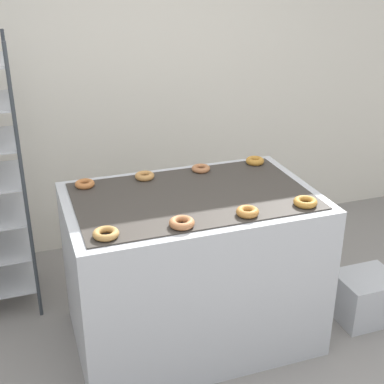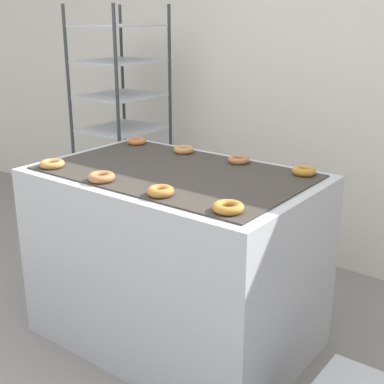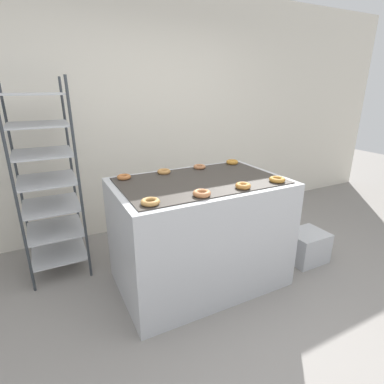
{
  "view_description": "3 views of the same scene",
  "coord_description": "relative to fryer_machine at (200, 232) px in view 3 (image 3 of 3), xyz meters",
  "views": [
    {
      "loc": [
        -0.91,
        -1.92,
        2.24
      ],
      "look_at": [
        0.0,
        0.72,
        1.0
      ],
      "focal_mm": 50.0,
      "sensor_mm": 36.0,
      "label": 1
    },
    {
      "loc": [
        1.66,
        -1.33,
        1.75
      ],
      "look_at": [
        0.0,
        0.87,
        0.82
      ],
      "focal_mm": 50.0,
      "sensor_mm": 36.0,
      "label": 2
    },
    {
      "loc": [
        -1.15,
        -1.39,
        1.72
      ],
      "look_at": [
        0.0,
        0.87,
        0.82
      ],
      "focal_mm": 28.0,
      "sensor_mm": 36.0,
      "label": 3
    }
  ],
  "objects": [
    {
      "name": "donut_far_left",
      "position": [
        -0.56,
        0.33,
        0.51
      ],
      "size": [
        0.12,
        0.12,
        0.04
      ],
      "primitive_type": "torus",
      "color": "#B56934",
      "rests_on": "fryer_machine"
    },
    {
      "name": "wall_back",
      "position": [
        -0.0,
        1.41,
        0.91
      ],
      "size": [
        8.0,
        0.05,
        2.8
      ],
      "color": "silver",
      "rests_on": "ground_plane"
    },
    {
      "name": "donut_near_right",
      "position": [
        0.55,
        -0.33,
        0.51
      ],
      "size": [
        0.13,
        0.13,
        0.04
      ],
      "primitive_type": "torus",
      "color": "#B4782D",
      "rests_on": "fryer_machine"
    },
    {
      "name": "baking_rack_cart",
      "position": [
        -1.15,
        0.8,
        0.43
      ],
      "size": [
        0.51,
        0.58,
        1.81
      ],
      "color": "#33383D",
      "rests_on": "ground_plane"
    },
    {
      "name": "ground_plane",
      "position": [
        -0.0,
        -0.72,
        -0.49
      ],
      "size": [
        14.0,
        14.0,
        0.0
      ],
      "primitive_type": "plane",
      "color": "gray"
    },
    {
      "name": "donut_near_left",
      "position": [
        -0.56,
        -0.33,
        0.51
      ],
      "size": [
        0.13,
        0.13,
        0.04
      ],
      "primitive_type": "torus",
      "color": "#B28042",
      "rests_on": "fryer_machine"
    },
    {
      "name": "glaze_bin",
      "position": [
        1.14,
        -0.21,
        -0.33
      ],
      "size": [
        0.38,
        0.33,
        0.32
      ],
      "color": "#B7BABF",
      "rests_on": "ground_plane"
    },
    {
      "name": "donut_near_midright",
      "position": [
        0.19,
        -0.34,
        0.51
      ],
      "size": [
        0.12,
        0.12,
        0.04
      ],
      "primitive_type": "torus",
      "color": "#B27231",
      "rests_on": "fryer_machine"
    },
    {
      "name": "donut_far_midright",
      "position": [
        0.18,
        0.34,
        0.51
      ],
      "size": [
        0.12,
        0.12,
        0.03
      ],
      "primitive_type": "torus",
      "color": "#AB6A41",
      "rests_on": "fryer_machine"
    },
    {
      "name": "fryer_machine",
      "position": [
        0.0,
        0.0,
        0.0
      ],
      "size": [
        1.45,
        0.93,
        0.98
      ],
      "color": "#B7BABF",
      "rests_on": "ground_plane"
    },
    {
      "name": "donut_far_right",
      "position": [
        0.56,
        0.34,
        0.51
      ],
      "size": [
        0.12,
        0.12,
        0.04
      ],
      "primitive_type": "torus",
      "color": "#BA7B2B",
      "rests_on": "fryer_machine"
    },
    {
      "name": "donut_near_midleft",
      "position": [
        -0.17,
        -0.34,
        0.51
      ],
      "size": [
        0.13,
        0.13,
        0.04
      ],
      "primitive_type": "torus",
      "color": "#AD6B40",
      "rests_on": "fryer_machine"
    },
    {
      "name": "donut_far_midleft",
      "position": [
        -0.19,
        0.33,
        0.51
      ],
      "size": [
        0.12,
        0.12,
        0.04
      ],
      "primitive_type": "torus",
      "color": "#BA8042",
      "rests_on": "fryer_machine"
    }
  ]
}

